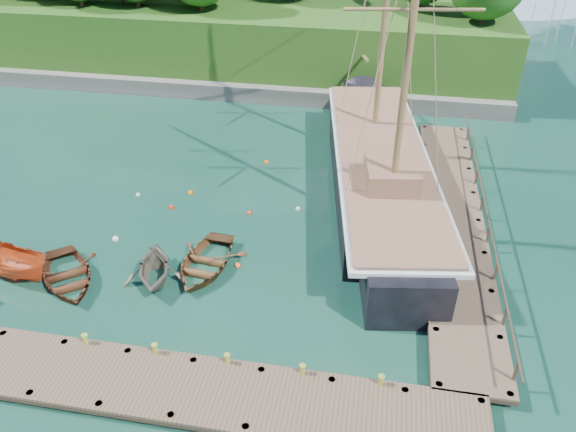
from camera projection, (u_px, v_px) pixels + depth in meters
name	position (u px, v px, depth m)	size (l,w,h in m)	color
ground	(216.00, 285.00, 26.97)	(160.00, 160.00, 0.00)	#0F362A
dock_near	(218.00, 394.00, 21.13)	(20.00, 3.20, 1.10)	#4D3B2D
dock_east	(453.00, 220.00, 30.77)	(3.20, 24.00, 1.10)	#4D3B2D
bollard_0	(89.00, 353.00, 23.39)	(0.26, 0.26, 0.45)	olive
bollard_1	(158.00, 362.00, 22.95)	(0.26, 0.26, 0.45)	olive
bollard_2	(229.00, 373.00, 22.51)	(0.26, 0.26, 0.45)	olive
bollard_3	(302.00, 383.00, 22.08)	(0.26, 0.26, 0.45)	olive
bollard_4	(379.00, 394.00, 21.64)	(0.26, 0.26, 0.45)	olive
rowboat_0	(69.00, 282.00, 27.15)	(3.30, 4.63, 0.96)	#4D2918
rowboat_1	(156.00, 280.00, 27.27)	(3.10, 3.60, 1.90)	#625C4F
rowboat_2	(205.00, 268.00, 28.02)	(3.36, 4.71, 0.98)	brown
motorboat_orange	(16.00, 275.00, 27.54)	(1.69, 4.49, 1.73)	#C9491C
cabin_boat_white	(427.00, 293.00, 26.49)	(1.89, 5.02, 1.94)	beige
schooner	(380.00, 178.00, 33.14)	(8.52, 28.85, 21.46)	black
mooring_buoy_0	(116.00, 239.00, 30.02)	(0.35, 0.35, 0.35)	white
mooring_buoy_1	(172.00, 208.00, 32.58)	(0.33, 0.33, 0.33)	red
mooring_buoy_2	(249.00, 213.00, 32.11)	(0.30, 0.30, 0.30)	#F0350E
mooring_buoy_3	(298.00, 209.00, 32.48)	(0.30, 0.30, 0.30)	silver
mooring_buoy_4	(191.00, 193.00, 33.96)	(0.33, 0.33, 0.33)	orange
mooring_buoy_5	(266.00, 162.00, 37.18)	(0.30, 0.30, 0.30)	#FB5F00
mooring_buoy_6	(138.00, 195.00, 33.75)	(0.27, 0.27, 0.27)	silver
mooring_buoy_7	(238.00, 266.00, 28.14)	(0.33, 0.33, 0.33)	#F0581D
headland	(172.00, 1.00, 51.39)	(51.00, 19.31, 12.90)	#474744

